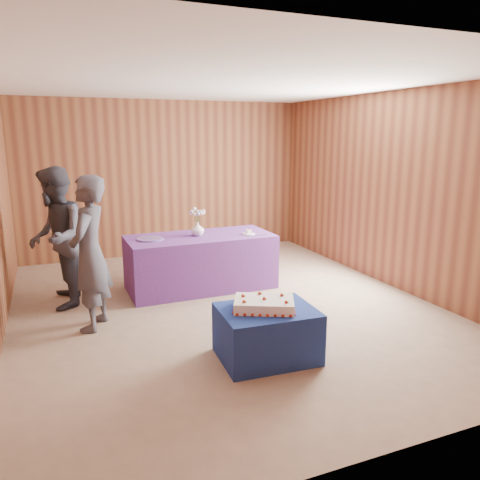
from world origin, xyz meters
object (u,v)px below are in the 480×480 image
cake_table (267,333)px  guest_left (90,254)px  vase (198,229)px  serving_table (201,262)px  sheet_cake (264,304)px  guest_right (57,238)px

cake_table → guest_left: bearing=140.0°
vase → guest_left: (-1.50, -0.90, 0.01)m
cake_table → serving_table: 2.27m
serving_table → sheet_cake: serving_table is taller
cake_table → sheet_cake: (-0.03, 0.00, 0.30)m
serving_table → vase: (-0.03, 0.02, 0.47)m
guest_left → sheet_cake: bearing=70.3°
cake_table → guest_left: size_ratio=0.53×
vase → guest_right: size_ratio=0.11×
guest_right → guest_left: bearing=24.4°
vase → guest_left: bearing=-149.1°
cake_table → guest_left: guest_left is taller
cake_table → vase: bearing=92.7°
sheet_cake → vase: (0.06, 2.29, 0.29)m
cake_table → serving_table: serving_table is taller
guest_left → guest_right: guest_right is taller
cake_table → sheet_cake: size_ratio=1.30×
cake_table → vase: (0.03, 2.29, 0.59)m
cake_table → vase: vase is taller
serving_table → vase: 0.47m
serving_table → guest_left: bearing=-150.6°
serving_table → guest_right: bearing=179.9°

